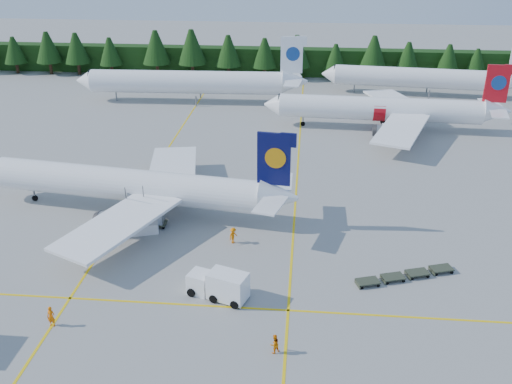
# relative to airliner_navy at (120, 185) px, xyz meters

# --- Properties ---
(ground) EXTENTS (320.00, 320.00, 0.00)m
(ground) POSITION_rel_airliner_navy_xyz_m (14.54, -11.84, -3.37)
(ground) COLOR gray
(ground) RESTS_ON ground
(taxi_stripe_a) EXTENTS (0.25, 120.00, 0.01)m
(taxi_stripe_a) POSITION_rel_airliner_navy_xyz_m (0.54, 8.16, -3.37)
(taxi_stripe_a) COLOR yellow
(taxi_stripe_a) RESTS_ON ground
(taxi_stripe_b) EXTENTS (0.25, 120.00, 0.01)m
(taxi_stripe_b) POSITION_rel_airliner_navy_xyz_m (20.54, 8.16, -3.37)
(taxi_stripe_b) COLOR yellow
(taxi_stripe_b) RESTS_ON ground
(taxi_stripe_cross) EXTENTS (80.00, 0.25, 0.01)m
(taxi_stripe_cross) POSITION_rel_airliner_navy_xyz_m (14.54, -17.84, -3.37)
(taxi_stripe_cross) COLOR yellow
(taxi_stripe_cross) RESTS_ON ground
(treeline_hedge) EXTENTS (220.00, 4.00, 6.00)m
(treeline_hedge) POSITION_rel_airliner_navy_xyz_m (14.54, 70.16, -0.37)
(treeline_hedge) COLOR black
(treeline_hedge) RESTS_ON ground
(airliner_navy) EXTENTS (38.45, 31.44, 11.21)m
(airliner_navy) POSITION_rel_airliner_navy_xyz_m (0.00, 0.00, 0.00)
(airliner_navy) COLOR white
(airliner_navy) RESTS_ON ground
(airliner_red) EXTENTS (38.91, 31.98, 11.31)m
(airliner_red) POSITION_rel_airliner_navy_xyz_m (32.78, 33.38, 0.03)
(airliner_red) COLOR white
(airliner_red) RESTS_ON ground
(airliner_far_left) EXTENTS (43.35, 5.59, 12.60)m
(airliner_far_left) POSITION_rel_airliner_navy_xyz_m (-2.79, 46.35, 0.58)
(airliner_far_left) COLOR white
(airliner_far_left) RESTS_ON ground
(airliner_far_right) EXTENTS (39.34, 7.33, 11.44)m
(airliner_far_right) POSITION_rel_airliner_navy_xyz_m (42.48, 55.40, 0.22)
(airliner_far_right) COLOR white
(airliner_far_right) RESTS_ON ground
(airstairs) EXTENTS (4.95, 6.73, 4.01)m
(airstairs) POSITION_rel_airliner_navy_xyz_m (3.16, -4.65, -2.50)
(airstairs) COLOR white
(airstairs) RESTS_ON ground
(service_truck) EXTENTS (5.95, 3.74, 2.70)m
(service_truck) POSITION_rel_airliner_navy_xyz_m (14.04, -16.31, -2.03)
(service_truck) COLOR white
(service_truck) RESTS_ON ground
(dolly_train) EXTENTS (9.84, 4.86, 0.12)m
(dolly_train) POSITION_rel_airliner_navy_xyz_m (31.59, -11.67, -2.97)
(dolly_train) COLOR #363C2C
(dolly_train) RESTS_ON ground
(uld_pair) EXTENTS (4.93, 2.11, 1.64)m
(uld_pair) POSITION_rel_airliner_navy_xyz_m (3.72, -3.35, -2.26)
(uld_pair) COLOR #363C2C
(uld_pair) RESTS_ON ground
(crew_a) EXTENTS (0.71, 0.48, 1.89)m
(crew_a) POSITION_rel_airliner_navy_xyz_m (0.60, -21.80, -2.43)
(crew_a) COLOR orange
(crew_a) RESTS_ON ground
(crew_b) EXTENTS (1.04, 1.02, 1.69)m
(crew_b) POSITION_rel_airliner_navy_xyz_m (19.65, -23.41, -2.52)
(crew_b) COLOR orange
(crew_b) RESTS_ON ground
(crew_c) EXTENTS (0.84, 0.91, 1.82)m
(crew_c) POSITION_rel_airliner_navy_xyz_m (14.18, -6.51, -2.46)
(crew_c) COLOR orange
(crew_c) RESTS_ON ground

